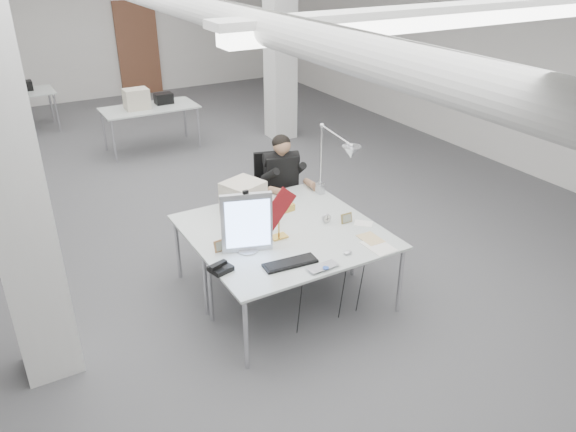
# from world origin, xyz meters

# --- Properties ---
(room_shell) EXTENTS (10.04, 14.04, 3.24)m
(room_shell) POSITION_xyz_m (0.04, 0.13, 1.69)
(room_shell) COLOR #4B4B4E
(room_shell) RESTS_ON ground
(desk_main) EXTENTS (1.80, 0.90, 0.02)m
(desk_main) POSITION_xyz_m (0.00, -2.50, 0.74)
(desk_main) COLOR silver
(desk_main) RESTS_ON room_shell
(desk_second) EXTENTS (1.80, 0.90, 0.02)m
(desk_second) POSITION_xyz_m (0.00, -1.60, 0.74)
(desk_second) COLOR silver
(desk_second) RESTS_ON room_shell
(bg_desk_a) EXTENTS (1.60, 0.80, 0.02)m
(bg_desk_a) POSITION_xyz_m (0.20, 3.00, 0.74)
(bg_desk_a) COLOR silver
(bg_desk_a) RESTS_ON room_shell
(bg_desk_b) EXTENTS (1.60, 0.80, 0.02)m
(bg_desk_b) POSITION_xyz_m (-1.80, 5.20, 0.74)
(bg_desk_b) COLOR silver
(bg_desk_b) RESTS_ON room_shell
(office_chair) EXTENTS (0.57, 0.57, 0.94)m
(office_chair) POSITION_xyz_m (0.58, -0.93, 0.47)
(office_chair) COLOR black
(office_chair) RESTS_ON room_shell
(seated_person) EXTENTS (0.59, 0.66, 0.85)m
(seated_person) POSITION_xyz_m (0.58, -0.98, 0.90)
(seated_person) COLOR black
(seated_person) RESTS_ON office_chair
(monitor) EXTENTS (0.46, 0.19, 0.58)m
(monitor) POSITION_xyz_m (-0.49, -2.24, 1.05)
(monitor) COLOR #AFB0B4
(monitor) RESTS_ON desk_main
(pennant) EXTENTS (0.44, 0.01, 0.47)m
(pennant) POSITION_xyz_m (-0.20, -2.27, 1.11)
(pennant) COLOR maroon
(pennant) RESTS_ON monitor
(keyboard) EXTENTS (0.51, 0.21, 0.02)m
(keyboard) POSITION_xyz_m (-0.27, -2.65, 0.77)
(keyboard) COLOR black
(keyboard) RESTS_ON desk_main
(laptop) EXTENTS (0.30, 0.21, 0.02)m
(laptop) POSITION_xyz_m (-0.05, -2.89, 0.77)
(laptop) COLOR #B7B6BB
(laptop) RESTS_ON desk_main
(mouse) EXTENTS (0.10, 0.08, 0.04)m
(mouse) POSITION_xyz_m (0.28, -2.75, 0.77)
(mouse) COLOR silver
(mouse) RESTS_ON desk_main
(bankers_lamp) EXTENTS (0.33, 0.16, 0.36)m
(bankers_lamp) POSITION_xyz_m (-0.11, -2.16, 0.94)
(bankers_lamp) COLOR gold
(bankers_lamp) RESTS_ON desk_main
(desk_phone) EXTENTS (0.22, 0.21, 0.05)m
(desk_phone) POSITION_xyz_m (-0.85, -2.43, 0.78)
(desk_phone) COLOR black
(desk_phone) RESTS_ON desk_main
(picture_frame_left) EXTENTS (0.15, 0.05, 0.11)m
(picture_frame_left) POSITION_xyz_m (-0.70, -2.11, 0.81)
(picture_frame_left) COLOR #B8814F
(picture_frame_left) RESTS_ON desk_main
(picture_frame_right) EXTENTS (0.13, 0.03, 0.10)m
(picture_frame_right) POSITION_xyz_m (0.64, -2.22, 0.81)
(picture_frame_right) COLOR olive
(picture_frame_right) RESTS_ON desk_main
(desk_clock) EXTENTS (0.10, 0.04, 0.10)m
(desk_clock) POSITION_xyz_m (0.47, -2.12, 0.81)
(desk_clock) COLOR #BBBBC0
(desk_clock) RESTS_ON desk_main
(paper_stack_a) EXTENTS (0.23, 0.32, 0.01)m
(paper_stack_a) POSITION_xyz_m (0.62, -2.79, 0.76)
(paper_stack_a) COLOR white
(paper_stack_a) RESTS_ON desk_main
(paper_stack_b) EXTENTS (0.18, 0.25, 0.01)m
(paper_stack_b) POSITION_xyz_m (0.64, -2.63, 0.76)
(paper_stack_b) COLOR #D3B57E
(paper_stack_b) RESTS_ON desk_main
(paper_stack_c) EXTENTS (0.22, 0.22, 0.01)m
(paper_stack_c) POSITION_xyz_m (0.78, -2.33, 0.76)
(paper_stack_c) COLOR white
(paper_stack_c) RESTS_ON desk_main
(beige_monitor) EXTENTS (0.47, 0.46, 0.35)m
(beige_monitor) POSITION_xyz_m (-0.17, -1.50, 0.93)
(beige_monitor) COLOR beige
(beige_monitor) RESTS_ON desk_second
(architect_lamp) EXTENTS (0.44, 0.81, 0.99)m
(architect_lamp) POSITION_xyz_m (0.81, -1.72, 1.25)
(architect_lamp) COLOR #B5B4B9
(architect_lamp) RESTS_ON desk_second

